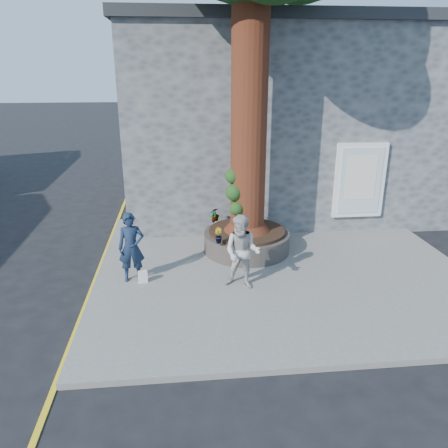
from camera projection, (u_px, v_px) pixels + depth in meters
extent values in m
plane|color=black|center=(225.00, 291.00, 9.99)|extent=(120.00, 120.00, 0.00)
cube|color=slate|center=(280.00, 267.00, 11.06)|extent=(9.00, 8.00, 0.12)
cube|color=yellow|center=(97.00, 277.00, 10.63)|extent=(0.10, 30.00, 0.01)
cube|color=#4B4E50|center=(272.00, 120.00, 15.97)|extent=(10.00, 8.00, 6.00)
cube|color=black|center=(276.00, 26.00, 14.90)|extent=(10.30, 8.30, 0.30)
cube|color=white|center=(360.00, 181.00, 12.78)|extent=(1.50, 0.12, 2.20)
cube|color=silver|center=(360.00, 181.00, 12.72)|extent=(1.25, 0.04, 1.95)
cube|color=silver|center=(361.00, 178.00, 12.67)|extent=(0.90, 0.02, 1.30)
cylinder|color=black|center=(247.00, 241.00, 11.82)|extent=(2.30, 2.30, 0.52)
cylinder|color=black|center=(247.00, 231.00, 11.71)|extent=(2.04, 2.04, 0.08)
cylinder|color=#401510|center=(250.00, 83.00, 10.44)|extent=(0.90, 0.90, 7.50)
cone|color=#401510|center=(247.00, 217.00, 11.58)|extent=(1.24, 1.24, 0.70)
sphere|color=#143A13|center=(234.00, 192.00, 11.11)|extent=(0.44, 0.44, 0.44)
sphere|color=#143A13|center=(237.00, 209.00, 11.15)|extent=(0.36, 0.36, 0.36)
sphere|color=#143A13|center=(233.00, 176.00, 11.08)|extent=(0.40, 0.40, 0.40)
imported|color=#15223A|center=(131.00, 247.00, 9.97)|extent=(0.63, 0.44, 1.64)
imported|color=#B2AFAB|center=(242.00, 252.00, 9.65)|extent=(1.01, 0.91, 1.70)
cube|color=white|center=(143.00, 277.00, 10.09)|extent=(0.22, 0.17, 0.28)
imported|color=gray|center=(213.00, 216.00, 12.19)|extent=(0.23, 0.21, 0.37)
imported|color=gray|center=(218.00, 236.00, 10.76)|extent=(0.28, 0.28, 0.38)
imported|color=gray|center=(216.00, 214.00, 12.36)|extent=(0.26, 0.26, 0.37)
imported|color=gray|center=(259.00, 214.00, 12.50)|extent=(0.27, 0.29, 0.26)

